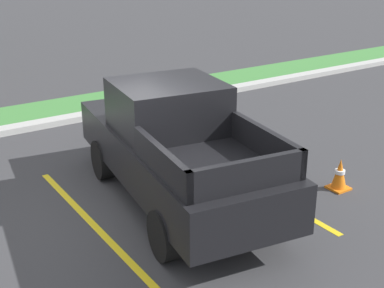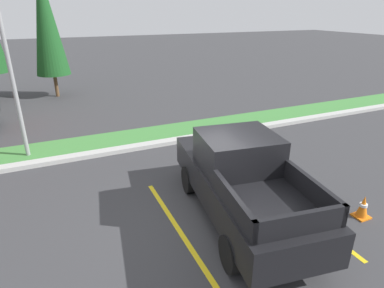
% 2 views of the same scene
% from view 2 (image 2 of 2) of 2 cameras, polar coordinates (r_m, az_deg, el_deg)
% --- Properties ---
extents(ground_plane, '(120.00, 120.00, 0.00)m').
position_cam_2_polar(ground_plane, '(8.13, 1.36, -13.50)').
color(ground_plane, '#38383A').
extents(parking_line_near, '(0.12, 4.80, 0.01)m').
position_cam_2_polar(parking_line_near, '(7.77, -1.88, -15.45)').
color(parking_line_near, yellow).
rests_on(parking_line_near, ground).
extents(parking_line_far, '(0.12, 4.80, 0.01)m').
position_cam_2_polar(parking_line_far, '(9.17, 16.63, -9.95)').
color(parking_line_far, yellow).
rests_on(parking_line_far, ground).
extents(curb_strip, '(56.00, 0.40, 0.15)m').
position_cam_2_polar(curb_strip, '(12.23, -8.71, -0.35)').
color(curb_strip, '#B2B2AD').
rests_on(curb_strip, ground).
extents(grass_median, '(56.00, 1.80, 0.06)m').
position_cam_2_polar(grass_median, '(13.24, -10.01, 1.16)').
color(grass_median, '#42843D').
rests_on(grass_median, ground).
extents(pickup_truck_main, '(2.62, 5.44, 2.10)m').
position_cam_2_polar(pickup_truck_main, '(7.85, 8.52, -6.23)').
color(pickup_truck_main, black).
rests_on(pickup_truck_main, ground).
extents(street_light, '(0.24, 1.49, 7.29)m').
position_cam_2_polar(street_light, '(11.73, -30.44, 16.81)').
color(street_light, gray).
rests_on(street_light, ground).
extents(cypress_tree_center, '(1.86, 1.86, 7.16)m').
position_cam_2_polar(cypress_tree_center, '(20.53, -24.29, 19.16)').
color(cypress_tree_center, brown).
rests_on(cypress_tree_center, ground).
extents(traffic_cone, '(0.36, 0.36, 0.60)m').
position_cam_2_polar(traffic_cone, '(9.16, 27.81, -9.74)').
color(traffic_cone, orange).
rests_on(traffic_cone, ground).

